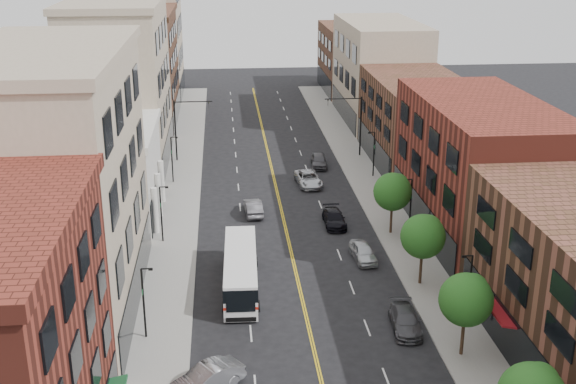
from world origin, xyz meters
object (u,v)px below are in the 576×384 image
object	(u,v)px
car_lane_behind	(253,207)
car_parked_far	(363,252)
car_lane_b	(308,179)
car_lane_c	(319,160)
city_bus	(241,268)
car_lane_a	(334,218)
car_parked_mid	(405,321)
car_angle_b	(207,379)

from	to	relation	value
car_lane_behind	car_parked_far	bearing A→B (deg)	124.16
car_lane_b	car_lane_c	xyz separation A→B (m)	(1.97, 6.32, 0.02)
car_lane_behind	car_lane_c	xyz separation A→B (m)	(8.28, 14.38, 0.03)
car_parked_far	car_lane_b	xyz separation A→B (m)	(-2.27, 19.16, 0.02)
car_lane_b	car_lane_c	world-z (taller)	car_lane_c
city_bus	car_lane_behind	world-z (taller)	city_bus
city_bus	car_lane_a	size ratio (longest dim) A/B	2.41
car_lane_b	car_lane_a	bearing A→B (deg)	-89.91
car_parked_mid	car_lane_a	world-z (taller)	car_lane_a
car_lane_a	car_lane_b	size ratio (longest dim) A/B	0.88
car_lane_a	car_lane_b	xyz separation A→B (m)	(-1.03, 11.45, 0.06)
city_bus	car_lane_c	distance (m)	31.24
car_parked_far	car_lane_c	bearing A→B (deg)	85.56
car_angle_b	car_parked_mid	bearing A→B (deg)	77.86
car_angle_b	car_lane_b	size ratio (longest dim) A/B	0.89
car_lane_a	car_parked_far	bearing A→B (deg)	-80.95
car_lane_behind	car_lane_b	bearing A→B (deg)	-131.60
car_parked_far	car_angle_b	bearing A→B (deg)	-131.78
car_lane_a	car_angle_b	bearing A→B (deg)	-114.93
car_parked_mid	car_lane_behind	xyz separation A→B (m)	(-9.31, 22.35, 0.06)
car_parked_mid	car_lane_a	size ratio (longest dim) A/B	0.99
car_lane_behind	car_lane_a	distance (m)	8.08
car_angle_b	car_lane_behind	distance (m)	28.39
car_angle_b	car_parked_mid	distance (m)	14.57
car_parked_far	car_lane_a	size ratio (longest dim) A/B	0.91
car_parked_far	car_lane_a	bearing A→B (deg)	94.07
city_bus	car_parked_mid	world-z (taller)	city_bus
car_parked_mid	car_lane_c	world-z (taller)	car_lane_c
city_bus	car_lane_b	xyz separation A→B (m)	(7.98, 23.28, -0.92)
car_parked_far	car_lane_a	xyz separation A→B (m)	(-1.25, 7.70, -0.04)
city_bus	car_parked_mid	distance (m)	13.13
city_bus	car_parked_mid	xyz separation A→B (m)	(10.98, -7.13, -0.99)
city_bus	car_lane_a	xyz separation A→B (m)	(9.01, 11.83, -0.98)
car_parked_mid	car_lane_b	world-z (taller)	car_lane_b
car_angle_b	city_bus	bearing A→B (deg)	134.02
city_bus	car_lane_c	xyz separation A→B (m)	(9.95, 29.60, -0.90)
car_lane_behind	car_lane_a	bearing A→B (deg)	151.63
car_parked_mid	city_bus	bearing A→B (deg)	151.65
car_angle_b	car_lane_behind	bearing A→B (deg)	136.36
car_parked_mid	car_parked_far	xyz separation A→B (m)	(-0.73, 11.26, 0.05)
car_lane_b	car_parked_mid	bearing A→B (deg)	-89.41
car_lane_c	car_parked_mid	bearing A→B (deg)	-84.36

